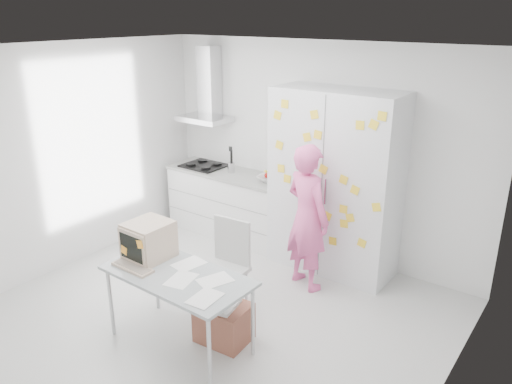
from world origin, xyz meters
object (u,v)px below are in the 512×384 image
Objects in this scene: person at (307,217)px; cardboard_box at (224,322)px; desk at (158,255)px; chair at (226,262)px.

cardboard_box is at bearing 105.02° from person.
chair is at bearing 69.79° from desk.
cardboard_box is (0.57, 0.25, -0.65)m from desk.
person reaches higher than cardboard_box.
desk is at bearing -156.49° from cardboard_box.
chair is (-0.40, -0.95, -0.27)m from person.
chair is at bearing 85.76° from person.
person reaches higher than chair.
cardboard_box is (-0.09, -1.37, -0.64)m from person.
person is at bearing 62.56° from chair.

